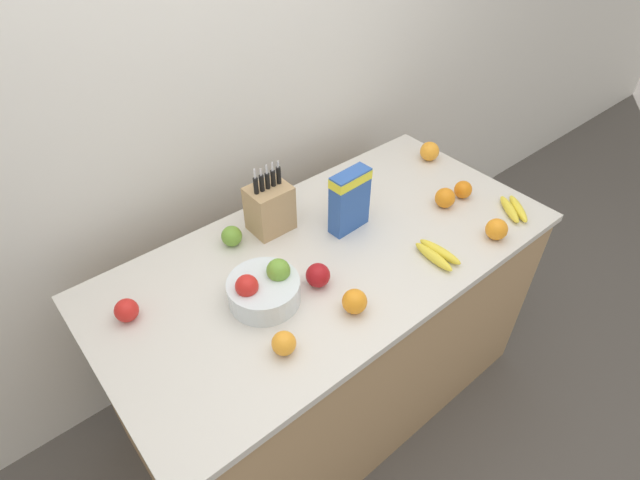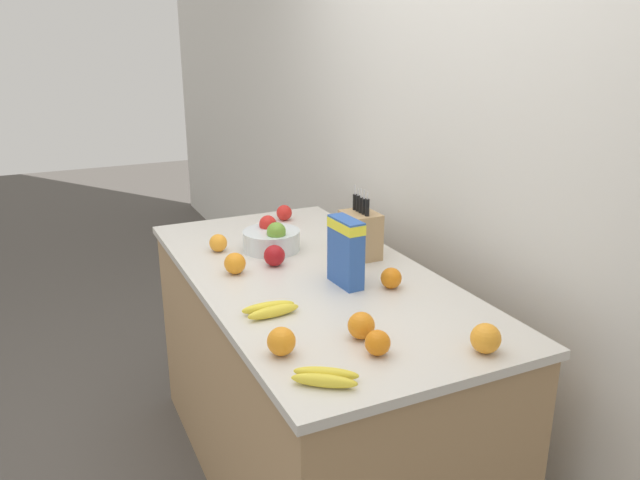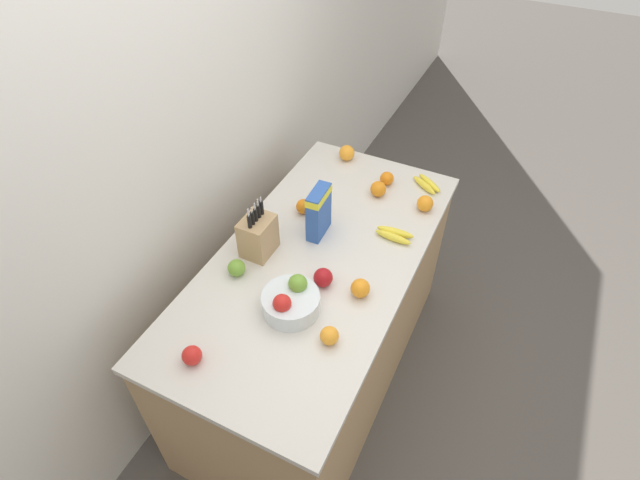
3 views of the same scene
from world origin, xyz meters
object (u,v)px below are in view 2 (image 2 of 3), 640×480
(banana_bunch_left, at_px, (325,377))
(orange_front_right, at_px, (391,278))
(apple_by_knife_block, at_px, (344,236))
(orange_front_left, at_px, (235,263))
(orange_mid_left, at_px, (361,325))
(orange_mid_right, at_px, (218,243))
(apple_middle, at_px, (274,256))
(fruit_bowl, at_px, (272,238))
(cereal_box, at_px, (346,249))
(orange_by_cereal, at_px, (486,338))
(orange_back_center, at_px, (281,341))
(knife_block, at_px, (360,234))
(orange_near_bowl, at_px, (378,343))
(apple_rightmost, at_px, (284,213))
(banana_bunch_right, at_px, (271,309))

(banana_bunch_left, xyz_separation_m, orange_front_right, (-0.47, 0.48, 0.02))
(apple_by_knife_block, height_order, orange_front_right, apple_by_knife_block)
(orange_front_left, relative_size, orange_mid_left, 1.00)
(orange_mid_left, bearing_deg, orange_mid_right, -170.05)
(apple_by_knife_block, xyz_separation_m, apple_middle, (0.11, -0.36, 0.00))
(fruit_bowl, bearing_deg, orange_mid_left, -2.98)
(fruit_bowl, distance_m, apple_by_knife_block, 0.31)
(cereal_box, relative_size, orange_front_left, 3.02)
(orange_by_cereal, distance_m, orange_back_center, 0.58)
(fruit_bowl, height_order, orange_front_right, fruit_bowl)
(knife_block, xyz_separation_m, orange_mid_right, (-0.31, -0.50, -0.06))
(apple_by_knife_block, xyz_separation_m, orange_near_bowl, (0.89, -0.36, -0.00))
(banana_bunch_left, relative_size, apple_by_knife_block, 2.38)
(apple_rightmost, bearing_deg, orange_front_right, 1.60)
(orange_mid_left, bearing_deg, orange_near_bowl, -3.62)
(banana_bunch_left, height_order, apple_rightmost, apple_rightmost)
(banana_bunch_right, relative_size, apple_rightmost, 2.43)
(banana_bunch_right, height_order, orange_mid_left, orange_mid_left)
(cereal_box, xyz_separation_m, orange_near_bowl, (0.50, -0.16, -0.10))
(cereal_box, height_order, orange_mid_right, cereal_box)
(banana_bunch_right, relative_size, orange_front_left, 2.24)
(cereal_box, relative_size, apple_rightmost, 3.29)
(orange_back_center, bearing_deg, knife_block, 136.23)
(apple_by_knife_block, distance_m, orange_by_cereal, 1.01)
(knife_block, relative_size, orange_front_right, 3.82)
(apple_by_knife_block, height_order, orange_back_center, orange_back_center)
(knife_block, bearing_deg, cereal_box, -38.78)
(banana_bunch_right, bearing_deg, apple_by_knife_block, 134.33)
(banana_bunch_right, xyz_separation_m, orange_front_left, (-0.39, 0.01, 0.02))
(banana_bunch_right, xyz_separation_m, orange_mid_left, (0.26, 0.18, 0.02))
(banana_bunch_right, height_order, orange_by_cereal, orange_by_cereal)
(orange_by_cereal, height_order, orange_back_center, orange_by_cereal)
(apple_by_knife_block, distance_m, orange_mid_right, 0.53)
(apple_by_knife_block, height_order, orange_mid_left, orange_mid_left)
(apple_by_knife_block, xyz_separation_m, orange_mid_left, (0.79, -0.35, 0.00))
(cereal_box, bearing_deg, apple_middle, -153.49)
(orange_mid_right, bearing_deg, apple_rightmost, 126.01)
(apple_rightmost, relative_size, orange_front_right, 1.00)
(apple_by_knife_block, height_order, orange_near_bowl, apple_by_knife_block)
(orange_near_bowl, xyz_separation_m, orange_front_right, (-0.40, 0.29, 0.00))
(orange_front_left, bearing_deg, orange_by_cereal, 27.14)
(fruit_bowl, height_order, orange_back_center, fruit_bowl)
(knife_block, bearing_deg, orange_mid_right, -121.71)
(orange_front_right, bearing_deg, orange_by_cereal, -0.44)
(banana_bunch_right, xyz_separation_m, orange_back_center, (0.26, -0.07, 0.02))
(apple_by_knife_block, bearing_deg, orange_near_bowl, -21.69)
(banana_bunch_left, relative_size, orange_mid_right, 2.46)
(orange_mid_right, bearing_deg, knife_block, 58.29)
(cereal_box, bearing_deg, orange_near_bowl, -20.42)
(orange_mid_left, relative_size, orange_front_right, 1.09)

